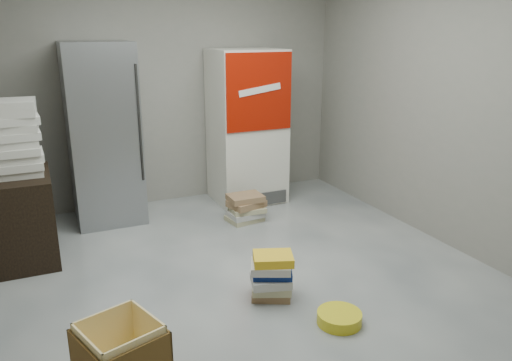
{
  "coord_description": "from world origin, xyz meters",
  "views": [
    {
      "loc": [
        -1.53,
        -3.26,
        2.03
      ],
      "look_at": [
        0.23,
        0.7,
        0.7
      ],
      "focal_mm": 35.0,
      "sensor_mm": 36.0,
      "label": 1
    }
  ],
  "objects_px": {
    "phonebook_stack_main": "(272,276)",
    "cardboard_box": "(121,355)",
    "coke_cooler": "(247,127)",
    "steel_fridge": "(103,134)",
    "wood_shelf": "(25,217)"
  },
  "relations": [
    {
      "from": "steel_fridge",
      "to": "cardboard_box",
      "type": "distance_m",
      "value": 2.87
    },
    {
      "from": "cardboard_box",
      "to": "wood_shelf",
      "type": "bearing_deg",
      "value": 85.15
    },
    {
      "from": "coke_cooler",
      "to": "wood_shelf",
      "type": "height_order",
      "value": "coke_cooler"
    },
    {
      "from": "coke_cooler",
      "to": "cardboard_box",
      "type": "bearing_deg",
      "value": -126.04
    },
    {
      "from": "coke_cooler",
      "to": "phonebook_stack_main",
      "type": "distance_m",
      "value": 2.49
    },
    {
      "from": "phonebook_stack_main",
      "to": "cardboard_box",
      "type": "distance_m",
      "value": 1.31
    },
    {
      "from": "coke_cooler",
      "to": "phonebook_stack_main",
      "type": "relative_size",
      "value": 4.54
    },
    {
      "from": "phonebook_stack_main",
      "to": "cardboard_box",
      "type": "bearing_deg",
      "value": -139.04
    },
    {
      "from": "phonebook_stack_main",
      "to": "steel_fridge",
      "type": "bearing_deg",
      "value": 131.59
    },
    {
      "from": "steel_fridge",
      "to": "wood_shelf",
      "type": "distance_m",
      "value": 1.23
    },
    {
      "from": "steel_fridge",
      "to": "phonebook_stack_main",
      "type": "bearing_deg",
      "value": -68.5
    },
    {
      "from": "cardboard_box",
      "to": "phonebook_stack_main",
      "type": "bearing_deg",
      "value": 2.13
    },
    {
      "from": "wood_shelf",
      "to": "coke_cooler",
      "type": "bearing_deg",
      "value": 16.28
    },
    {
      "from": "phonebook_stack_main",
      "to": "cardboard_box",
      "type": "xyz_separation_m",
      "value": [
        -1.23,
        -0.47,
        -0.04
      ]
    },
    {
      "from": "steel_fridge",
      "to": "cardboard_box",
      "type": "xyz_separation_m",
      "value": [
        -0.33,
        -2.73,
        -0.8
      ]
    }
  ]
}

